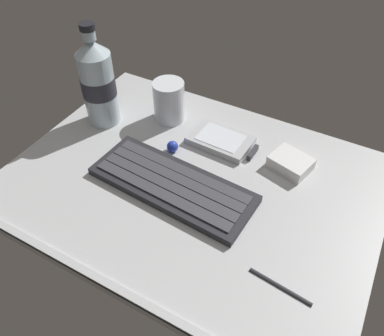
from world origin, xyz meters
The scene contains 8 objects.
ground_plane centered at (0.00, -0.23, -0.99)cm, with size 64.00×48.00×2.80cm.
keyboard centered at (-2.11, -3.22, 0.81)cm, with size 29.67×12.92×1.70cm.
handheld_device centered at (0.66, 11.49, 0.73)cm, with size 13.02×8.08×1.50cm.
juice_cup centered at (-12.84, 13.59, 3.91)cm, with size 6.40×6.40×8.50cm.
water_bottle centered at (-24.43, 6.53, 9.01)cm, with size 6.73×6.73×20.80cm.
charger_block centered at (14.19, 11.37, 1.20)cm, with size 7.00×5.60×2.40cm, color white.
trackball_mouse centered at (-7.00, 5.00, 1.10)cm, with size 2.20×2.20×2.20cm, color #2338B2.
stylus_pen centered at (20.73, -12.15, 0.35)cm, with size 0.70×0.70×9.50cm, color #26262B.
Camera 1 is at (22.75, -41.26, 49.53)cm, focal length 35.99 mm.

